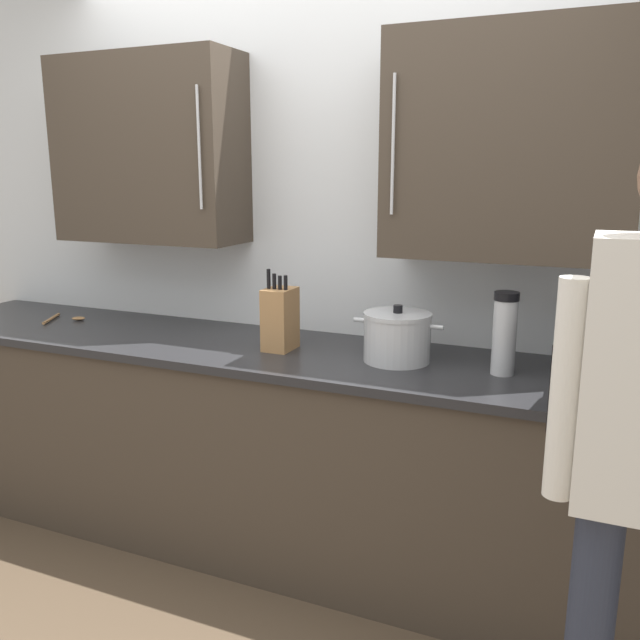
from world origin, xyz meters
The scene contains 6 objects.
back_wall_tiled centered at (0.00, 1.11, 1.47)m, with size 4.14×0.44×2.71m.
counter_unit centered at (0.00, 0.78, 0.46)m, with size 3.87×0.69×0.92m.
knife_block centered at (-0.05, 0.77, 1.05)m, with size 0.11×0.15×0.34m.
wooden_spoon centered at (-1.27, 0.82, 0.93)m, with size 0.21×0.20×0.02m.
thermos_flask centered at (0.86, 0.78, 1.08)m, with size 0.09×0.09×0.31m.
stock_pot centered at (0.45, 0.79, 1.02)m, with size 0.36×0.26×0.22m.
Camera 1 is at (1.16, -1.61, 1.65)m, focal length 37.09 mm.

